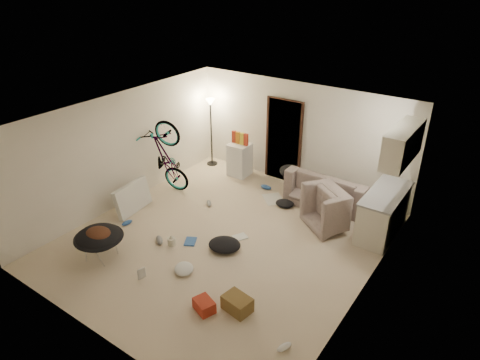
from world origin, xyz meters
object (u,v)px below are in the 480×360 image
Objects in this scene: sofa at (328,193)px; saucer_chair at (99,241)px; drink_case_b at (204,305)px; kitchen_counter at (383,214)px; bicycle at (168,172)px; juicer at (171,241)px; floor_lamp at (211,118)px; mini_fridge at (240,159)px; armchair at (338,211)px; tv_box at (133,198)px; drink_case_a at (237,304)px.

sofa is 4.93m from saucer_chair.
sofa reaches higher than drink_case_b.
kitchen_counter is at bearing 88.27° from drink_case_b.
bicycle reaches higher than juicer.
sofa is (3.45, -0.20, -1.04)m from floor_lamp.
bicycle is 1.91m from mini_fridge.
sofa is at bearing 60.84° from juicer.
saucer_chair is at bearing 84.38° from armchair.
floor_lamp is 1.97m from bicycle.
mini_fridge reaches higher than sofa.
floor_lamp is 2.16× the size of mini_fridge.
mini_fridge reaches higher than tv_box.
mini_fridge is (-3.01, 0.76, 0.10)m from armchair.
tv_box is at bearing 117.71° from saucer_chair.
drink_case_a is at bearing 6.93° from saucer_chair.
mini_fridge is at bearing -37.01° from bicycle.
saucer_chair is 1.32m from juicer.
floor_lamp is at bearing 101.46° from saucer_chair.
tv_box is 4.40× the size of juicer.
bicycle is (0.10, -1.79, -0.82)m from floor_lamp.
kitchen_counter is 4.87m from bicycle.
floor_lamp reaches higher than drink_case_a.
mini_fridge is 3.81× the size of juicer.
kitchen_counter is 3.89m from mini_fridge.
drink_case_b is at bearing -112.39° from kitchen_counter.
bicycle reaches higher than kitchen_counter.
tv_box is (-4.73, -2.25, -0.12)m from kitchen_counter.
sofa is 0.99× the size of bicycle.
kitchen_counter is 5.45m from saucer_chair.
mini_fridge is 4.84m from drink_case_a.
saucer_chair is at bearing -126.98° from juicer.
saucer_chair is (-3.93, -3.77, -0.07)m from kitchen_counter.
kitchen_counter is at bearing -130.85° from armchair.
armchair is at bearing -12.13° from floor_lamp.
sofa is 3.72m from bicycle.
mini_fridge is 0.86× the size of tv_box.
floor_lamp is 1.87× the size of tv_box.
tv_box is at bearing -154.52° from kitchen_counter.
bicycle is at bearing 48.87° from armchair.
armchair reaches higher than sofa.
armchair is (3.99, -0.86, -0.99)m from floor_lamp.
mini_fridge is 0.95× the size of saucer_chair.
tv_box reaches higher than armchair.
armchair is (-0.84, -0.21, -0.12)m from kitchen_counter.
armchair is 0.53× the size of bicycle.
bicycle is at bearing -166.41° from kitchen_counter.
bicycle is 2.12× the size of saucer_chair.
sofa is 0.85m from armchair.
tv_box is (0.10, -2.90, -0.99)m from floor_lamp.
juicer is (0.78, 1.03, -0.28)m from saucer_chair.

